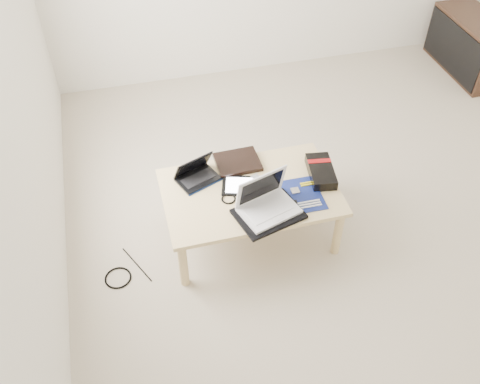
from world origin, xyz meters
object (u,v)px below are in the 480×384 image
object	(u,v)px
media_cabinet	(471,46)
netbook	(196,175)
gpu_box	(321,171)
coffee_table	(250,196)
white_laptop	(266,202)

from	to	relation	value
media_cabinet	netbook	bearing A→B (deg)	-155.53
gpu_box	media_cabinet	bearing A→B (deg)	35.33
coffee_table	white_laptop	bearing A→B (deg)	-76.56
coffee_table	white_laptop	size ratio (longest dim) A/B	2.81
white_laptop	gpu_box	bearing A→B (deg)	26.41
media_cabinet	gpu_box	bearing A→B (deg)	-144.67
media_cabinet	white_laptop	bearing A→B (deg)	-146.09
coffee_table	netbook	xyz separation A→B (m)	(-0.30, 0.19, 0.09)
white_laptop	gpu_box	size ratio (longest dim) A/B	1.20
netbook	gpu_box	world-z (taller)	netbook
coffee_table	white_laptop	world-z (taller)	white_laptop
coffee_table	gpu_box	world-z (taller)	gpu_box
media_cabinet	white_laptop	xyz separation A→B (m)	(-2.51, -1.69, 0.22)
coffee_table	white_laptop	distance (m)	0.23
coffee_table	media_cabinet	size ratio (longest dim) A/B	1.22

